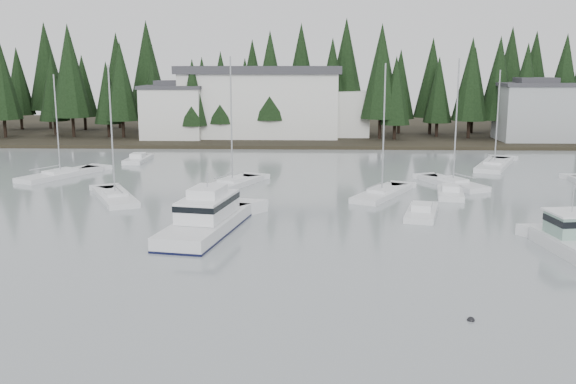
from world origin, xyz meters
name	(u,v)px	position (x,y,z in m)	size (l,w,h in m)	color
far_shore_land	(294,130)	(0.00, 97.00, 0.00)	(240.00, 54.00, 1.00)	black
conifer_treeline	(292,137)	(0.00, 86.00, 0.00)	(200.00, 22.00, 20.00)	black
house_west	(173,111)	(-18.00, 79.00, 4.65)	(9.54, 7.42, 8.75)	silver
house_east_a	(534,111)	(36.00, 78.00, 4.90)	(10.60, 8.48, 9.25)	#999EA0
harbor_inn	(273,103)	(-2.96, 82.34, 5.78)	(29.50, 11.50, 10.90)	silver
cabin_cruiser_center	(206,222)	(-4.50, 25.12, 0.73)	(5.58, 11.82, 4.88)	silver
sailboat_0	(61,176)	(-23.46, 47.20, 0.05)	(6.70, 10.06, 11.17)	silver
sailboat_3	(115,199)	(-14.22, 35.78, 0.07)	(6.26, 8.96, 12.14)	silver
sailboat_5	(494,166)	(24.18, 55.41, 0.05)	(7.05, 11.02, 11.57)	silver
sailboat_6	(382,195)	(9.29, 38.10, 0.07)	(6.38, 8.94, 12.27)	silver
sailboat_7	(453,185)	(16.79, 43.36, 0.08)	(5.69, 8.42, 12.75)	silver
sailboat_8	(232,185)	(-4.72, 42.58, 0.08)	(5.70, 8.60, 12.94)	silver
runabout_1	(422,214)	(11.52, 30.39, 0.13)	(3.58, 6.16, 1.42)	silver
runabout_3	(138,160)	(-18.14, 58.16, 0.13)	(2.33, 6.02, 1.42)	silver
runabout_4	(450,194)	(15.45, 38.36, 0.13)	(3.12, 5.94, 1.42)	silver
mooring_buoy_dark	(471,321)	(10.22, 9.55, 0.00)	(0.37, 0.37, 0.37)	black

